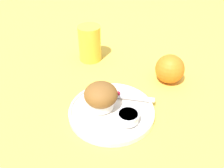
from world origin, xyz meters
The scene contains 8 objects.
ground_plane centered at (0.00, 0.00, 0.00)m, with size 3.00×3.00×0.00m, color gold.
plate centered at (0.02, 0.01, 0.01)m, with size 0.21×0.21×0.02m.
muffin centered at (-0.01, 0.00, 0.05)m, with size 0.08×0.08×0.07m.
cream_ramekin centered at (0.07, -0.02, 0.03)m, with size 0.05×0.05×0.02m.
berry_pair centered at (0.01, 0.06, 0.03)m, with size 0.02×0.01×0.01m.
butter_knife centered at (0.02, 0.06, 0.02)m, with size 0.17×0.05×0.00m.
orange_fruit centered at (0.11, 0.20, 0.04)m, with size 0.08×0.08×0.08m.
juice_glass centered at (-0.16, 0.22, 0.06)m, with size 0.07×0.07×0.12m.
Camera 1 is at (0.21, -0.42, 0.43)m, focal length 40.00 mm.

